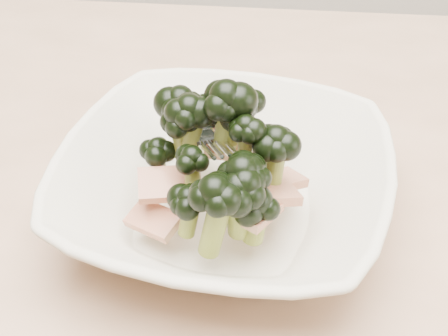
{
  "coord_description": "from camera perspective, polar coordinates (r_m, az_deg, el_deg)",
  "views": [
    {
      "loc": [
        0.08,
        -0.36,
        1.1
      ],
      "look_at": [
        0.05,
        0.0,
        0.8
      ],
      "focal_mm": 50.0,
      "sensor_mm": 36.0,
      "label": 1
    }
  ],
  "objects": [
    {
      "name": "broccoli_dish",
      "position": [
        0.48,
        -0.04,
        -1.05
      ],
      "size": [
        0.29,
        0.29,
        0.13
      ],
      "color": "beige",
      "rests_on": "dining_table"
    },
    {
      "name": "dining_table",
      "position": [
        0.58,
        -4.6,
        -11.51
      ],
      "size": [
        1.2,
        0.8,
        0.75
      ],
      "color": "tan",
      "rests_on": "ground"
    }
  ]
}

